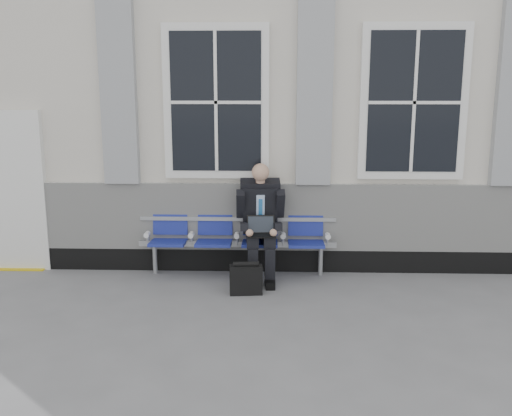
{
  "coord_description": "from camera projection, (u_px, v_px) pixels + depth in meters",
  "views": [
    {
      "loc": [
        -1.4,
        -5.92,
        2.44
      ],
      "look_at": [
        -1.62,
        0.9,
        0.99
      ],
      "focal_mm": 40.0,
      "sensor_mm": 36.0,
      "label": 1
    }
  ],
  "objects": [
    {
      "name": "bench",
      "position": [
        237.0,
        234.0,
        7.49
      ],
      "size": [
        2.6,
        0.47,
        0.91
      ],
      "color": "#9EA0A3",
      "rests_on": "ground"
    },
    {
      "name": "businessman",
      "position": [
        260.0,
        218.0,
        7.29
      ],
      "size": [
        0.63,
        0.85,
        1.5
      ],
      "color": "black",
      "rests_on": "ground"
    },
    {
      "name": "briefcase",
      "position": [
        246.0,
        279.0,
        6.83
      ],
      "size": [
        0.4,
        0.2,
        0.4
      ],
      "color": "black",
      "rests_on": "ground"
    },
    {
      "name": "ground",
      "position": [
        401.0,
        314.0,
        6.25
      ],
      "size": [
        70.0,
        70.0,
        0.0
      ],
      "primitive_type": "plane",
      "color": "slate",
      "rests_on": "ground"
    },
    {
      "name": "station_building",
      "position": [
        361.0,
        101.0,
        9.18
      ],
      "size": [
        14.4,
        4.4,
        4.49
      ],
      "color": "silver",
      "rests_on": "ground"
    }
  ]
}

